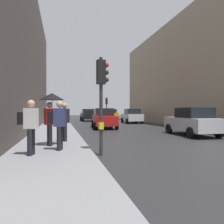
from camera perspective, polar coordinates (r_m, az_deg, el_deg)
The scene contains 13 objects.
ground_plane at distance 9.81m, azimuth 25.23°, elevation -8.94°, with size 120.00×120.00×0.00m, color #28282B.
sidewalk_kerb at distance 13.62m, azimuth -15.19°, elevation -5.93°, with size 2.91×40.00×0.16m, color gray.
traffic_light_near_left at distance 7.56m, azimuth -2.78°, elevation 6.47°, with size 0.43×0.25×3.46m.
traffic_light_far_median at distance 28.71m, azimuth -1.47°, elevation 1.91°, with size 0.24×0.43×3.33m.
car_dark_suv at distance 31.66m, azimuth -6.49°, elevation -0.80°, with size 2.06×4.22×1.76m.
car_white_compact at distance 26.35m, azimuth 5.35°, elevation -1.06°, with size 2.27×4.32×1.76m.
car_silver_hatchback at distance 14.37m, azimuth 20.69°, elevation -2.41°, with size 2.18×4.28×1.76m.
car_red_sedan at distance 18.83m, azimuth -2.18°, elevation -1.69°, with size 2.27×4.33×1.76m.
car_yellow_taxi at distance 35.95m, azimuth -0.47°, elevation -0.64°, with size 2.09×4.24×1.76m.
pedestrian_with_umbrella at distance 8.99m, azimuth -15.96°, elevation 2.00°, with size 1.00×1.00×2.14m.
pedestrian_with_black_backpack at distance 7.32m, azimuth -21.19°, elevation -2.98°, with size 0.65×0.44×1.77m.
pedestrian_with_grey_backpack at distance 7.91m, azimuth -14.12°, elevation -2.70°, with size 0.65×0.44×1.77m.
pedestrian_in_dark_coat at distance 10.14m, azimuth -12.60°, elevation -2.17°, with size 0.46×0.37×1.77m.
Camera 1 is at (-6.09, -7.53, 1.61)m, focal length 34.13 mm.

